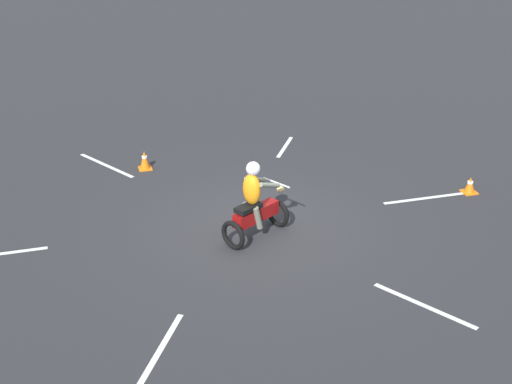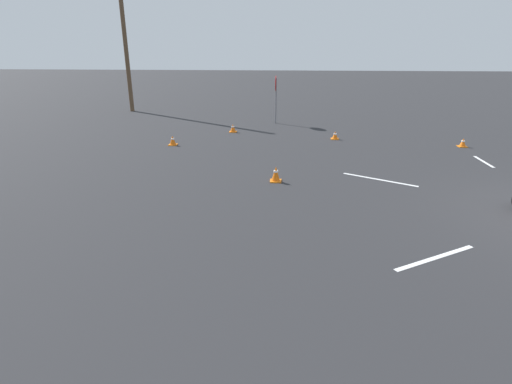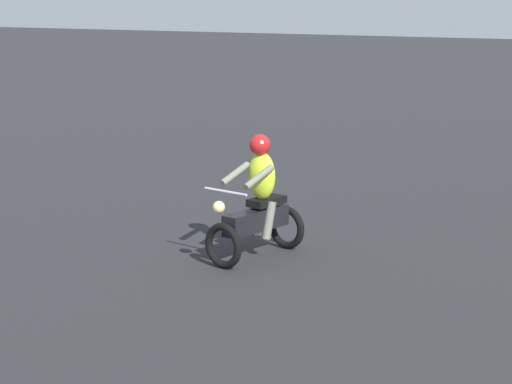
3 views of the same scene
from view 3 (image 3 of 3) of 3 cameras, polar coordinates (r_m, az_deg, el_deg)
name	(u,v)px [view 3 (image 3 of 3)]	position (r m, az deg, el deg)	size (l,w,h in m)	color
motorcycle_rider_background	(258,204)	(13.17, 0.10, -0.72)	(1.56, 0.93, 1.66)	black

